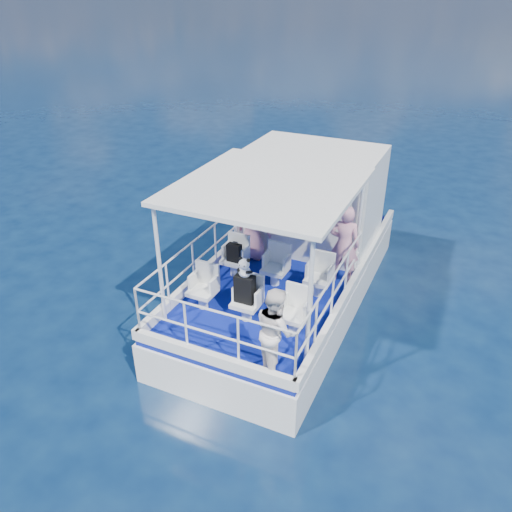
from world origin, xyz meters
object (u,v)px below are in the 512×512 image
Objects in this scene: passenger_port_fwd at (253,223)px; passenger_stbd_aft at (276,331)px; panda at (245,267)px; backpack_center at (245,289)px.

passenger_stbd_aft is at bearing 127.16° from passenger_port_fwd.
panda is at bearing 118.38° from passenger_port_fwd.
passenger_port_fwd is 3.12× the size of backpack_center.
passenger_stbd_aft reaches higher than backpack_center.
passenger_stbd_aft is 1.42m from panda.
passenger_port_fwd is 1.11× the size of passenger_stbd_aft.
passenger_stbd_aft is 3.99× the size of panda.
passenger_port_fwd is 2.33m from backpack_center.
backpack_center is (-0.99, 0.98, -0.09)m from passenger_stbd_aft.
passenger_stbd_aft is 1.40m from backpack_center.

